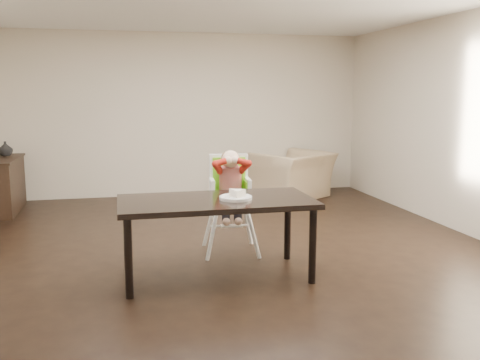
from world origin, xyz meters
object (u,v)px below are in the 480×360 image
(high_chair, at_px, (230,180))
(sideboard, at_px, (4,185))
(armchair, at_px, (293,167))
(dining_table, at_px, (216,207))

(high_chair, xyz_separation_m, sideboard, (-2.81, 2.63, -0.39))
(high_chair, relative_size, armchair, 0.97)
(armchair, xyz_separation_m, sideboard, (-4.43, -0.10, -0.11))
(high_chair, relative_size, sideboard, 0.89)
(dining_table, relative_size, armchair, 1.56)
(dining_table, bearing_deg, armchair, 61.30)
(dining_table, distance_m, high_chair, 0.84)
(dining_table, relative_size, sideboard, 1.43)
(armchair, distance_m, sideboard, 4.43)
(dining_table, height_order, sideboard, sideboard)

